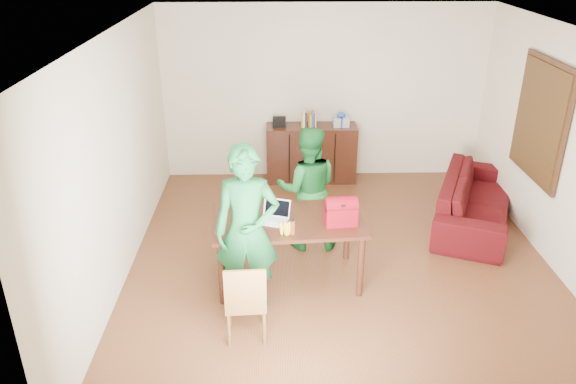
{
  "coord_description": "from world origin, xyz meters",
  "views": [
    {
      "loc": [
        -0.77,
        -5.75,
        3.63
      ],
      "look_at": [
        -0.63,
        -0.13,
        1.01
      ],
      "focal_mm": 35.0,
      "sensor_mm": 36.0,
      "label": 1
    }
  ],
  "objects_px": {
    "laptop": "(273,219)",
    "red_bag": "(341,213)",
    "table": "(288,227)",
    "bottle": "(292,226)",
    "chair": "(246,315)",
    "sofa": "(476,200)",
    "person_near": "(247,231)",
    "person_far": "(308,189)"
  },
  "relations": [
    {
      "from": "table",
      "to": "laptop",
      "type": "height_order",
      "value": "laptop"
    },
    {
      "from": "laptop",
      "to": "bottle",
      "type": "distance_m",
      "value": 0.33
    },
    {
      "from": "table",
      "to": "person_far",
      "type": "distance_m",
      "value": 0.82
    },
    {
      "from": "table",
      "to": "person_near",
      "type": "xyz_separation_m",
      "value": [
        -0.43,
        -0.48,
        0.23
      ]
    },
    {
      "from": "person_far",
      "to": "laptop",
      "type": "relative_size",
      "value": 4.45
    },
    {
      "from": "person_near",
      "to": "bottle",
      "type": "xyz_separation_m",
      "value": [
        0.46,
        0.16,
        -0.05
      ]
    },
    {
      "from": "chair",
      "to": "red_bag",
      "type": "relative_size",
      "value": 2.55
    },
    {
      "from": "sofa",
      "to": "chair",
      "type": "bearing_deg",
      "value": 150.76
    },
    {
      "from": "sofa",
      "to": "bottle",
      "type": "bearing_deg",
      "value": 146.27
    },
    {
      "from": "chair",
      "to": "laptop",
      "type": "height_order",
      "value": "laptop"
    },
    {
      "from": "bottle",
      "to": "red_bag",
      "type": "bearing_deg",
      "value": 21.4
    },
    {
      "from": "table",
      "to": "laptop",
      "type": "xyz_separation_m",
      "value": [
        -0.17,
        -0.05,
        0.14
      ]
    },
    {
      "from": "person_near",
      "to": "laptop",
      "type": "height_order",
      "value": "person_near"
    },
    {
      "from": "red_bag",
      "to": "sofa",
      "type": "xyz_separation_m",
      "value": [
        2.02,
        1.48,
        -0.57
      ]
    },
    {
      "from": "red_bag",
      "to": "sofa",
      "type": "distance_m",
      "value": 2.57
    },
    {
      "from": "chair",
      "to": "red_bag",
      "type": "bearing_deg",
      "value": 38.04
    },
    {
      "from": "bottle",
      "to": "sofa",
      "type": "height_order",
      "value": "bottle"
    },
    {
      "from": "chair",
      "to": "laptop",
      "type": "xyz_separation_m",
      "value": [
        0.27,
        0.93,
        0.56
      ]
    },
    {
      "from": "person_near",
      "to": "chair",
      "type": "bearing_deg",
      "value": -90.3
    },
    {
      "from": "person_near",
      "to": "person_far",
      "type": "bearing_deg",
      "value": 61.93
    },
    {
      "from": "person_near",
      "to": "person_far",
      "type": "height_order",
      "value": "person_near"
    },
    {
      "from": "person_near",
      "to": "red_bag",
      "type": "bearing_deg",
      "value": 20.94
    },
    {
      "from": "table",
      "to": "laptop",
      "type": "distance_m",
      "value": 0.22
    },
    {
      "from": "table",
      "to": "bottle",
      "type": "height_order",
      "value": "bottle"
    },
    {
      "from": "laptop",
      "to": "chair",
      "type": "bearing_deg",
      "value": -87.45
    },
    {
      "from": "table",
      "to": "person_far",
      "type": "bearing_deg",
      "value": 67.87
    },
    {
      "from": "chair",
      "to": "person_far",
      "type": "relative_size",
      "value": 0.55
    },
    {
      "from": "bottle",
      "to": "red_bag",
      "type": "xyz_separation_m",
      "value": [
        0.52,
        0.2,
        0.04
      ]
    },
    {
      "from": "chair",
      "to": "red_bag",
      "type": "distance_m",
      "value": 1.47
    },
    {
      "from": "person_near",
      "to": "person_far",
      "type": "xyz_separation_m",
      "value": [
        0.68,
        1.26,
        -0.12
      ]
    },
    {
      "from": "chair",
      "to": "red_bag",
      "type": "height_order",
      "value": "red_bag"
    },
    {
      "from": "laptop",
      "to": "red_bag",
      "type": "relative_size",
      "value": 1.04
    },
    {
      "from": "chair",
      "to": "sofa",
      "type": "bearing_deg",
      "value": 34.63
    },
    {
      "from": "laptop",
      "to": "sofa",
      "type": "height_order",
      "value": "laptop"
    },
    {
      "from": "chair",
      "to": "person_near",
      "type": "xyz_separation_m",
      "value": [
        0.01,
        0.5,
        0.65
      ]
    },
    {
      "from": "person_far",
      "to": "laptop",
      "type": "xyz_separation_m",
      "value": [
        -0.42,
        -0.83,
        0.03
      ]
    },
    {
      "from": "table",
      "to": "bottle",
      "type": "relative_size",
      "value": 9.9
    },
    {
      "from": "sofa",
      "to": "person_far",
      "type": "bearing_deg",
      "value": 127.04
    },
    {
      "from": "chair",
      "to": "person_near",
      "type": "height_order",
      "value": "person_near"
    },
    {
      "from": "laptop",
      "to": "sofa",
      "type": "distance_m",
      "value": 3.13
    },
    {
      "from": "table",
      "to": "bottle",
      "type": "xyz_separation_m",
      "value": [
        0.03,
        -0.32,
        0.18
      ]
    },
    {
      "from": "person_near",
      "to": "laptop",
      "type": "relative_size",
      "value": 5.14
    }
  ]
}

